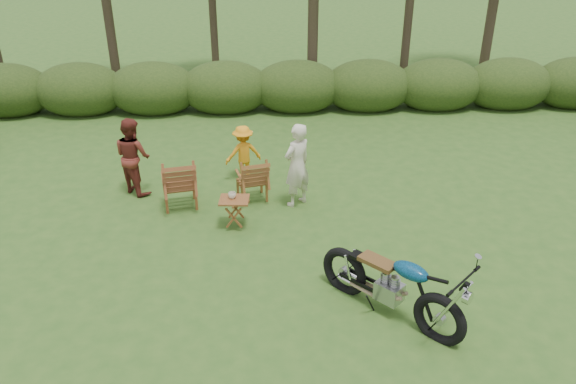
{
  "coord_description": "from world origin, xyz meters",
  "views": [
    {
      "loc": [
        -0.93,
        -6.28,
        5.21
      ],
      "look_at": [
        -0.56,
        2.08,
        0.9
      ],
      "focal_mm": 35.0,
      "sensor_mm": 36.0,
      "label": 1
    }
  ],
  "objects_px": {
    "lawn_chair_left": "(181,206)",
    "motorcycle": "(387,312)",
    "adult_a": "(297,204)",
    "lawn_chair_right": "(252,199)",
    "cup": "(232,195)",
    "child": "(244,178)",
    "adult_b": "(138,191)",
    "side_table": "(235,213)"
  },
  "relations": [
    {
      "from": "motorcycle",
      "to": "lawn_chair_right",
      "type": "height_order",
      "value": "motorcycle"
    },
    {
      "from": "motorcycle",
      "to": "lawn_chair_right",
      "type": "relative_size",
      "value": 2.48
    },
    {
      "from": "lawn_chair_left",
      "to": "motorcycle",
      "type": "bearing_deg",
      "value": 123.24
    },
    {
      "from": "adult_b",
      "to": "child",
      "type": "distance_m",
      "value": 2.21
    },
    {
      "from": "lawn_chair_right",
      "to": "child",
      "type": "relative_size",
      "value": 0.76
    },
    {
      "from": "side_table",
      "to": "cup",
      "type": "relative_size",
      "value": 4.09
    },
    {
      "from": "side_table",
      "to": "adult_a",
      "type": "relative_size",
      "value": 0.34
    },
    {
      "from": "cup",
      "to": "adult_b",
      "type": "xyz_separation_m",
      "value": [
        -2.01,
        1.45,
        -0.61
      ]
    },
    {
      "from": "lawn_chair_left",
      "to": "child",
      "type": "bearing_deg",
      "value": -147.64
    },
    {
      "from": "lawn_chair_right",
      "to": "adult_a",
      "type": "relative_size",
      "value": 0.54
    },
    {
      "from": "side_table",
      "to": "adult_b",
      "type": "relative_size",
      "value": 0.36
    },
    {
      "from": "lawn_chair_right",
      "to": "side_table",
      "type": "height_order",
      "value": "side_table"
    },
    {
      "from": "motorcycle",
      "to": "cup",
      "type": "height_order",
      "value": "cup"
    },
    {
      "from": "adult_a",
      "to": "lawn_chair_left",
      "type": "bearing_deg",
      "value": -40.18
    },
    {
      "from": "motorcycle",
      "to": "cup",
      "type": "distance_m",
      "value": 3.48
    },
    {
      "from": "side_table",
      "to": "cup",
      "type": "bearing_deg",
      "value": 130.19
    },
    {
      "from": "lawn_chair_right",
      "to": "side_table",
      "type": "distance_m",
      "value": 1.13
    },
    {
      "from": "side_table",
      "to": "adult_a",
      "type": "bearing_deg",
      "value": 34.65
    },
    {
      "from": "motorcycle",
      "to": "cup",
      "type": "xyz_separation_m",
      "value": [
        -2.3,
        2.54,
        0.61
      ]
    },
    {
      "from": "lawn_chair_right",
      "to": "child",
      "type": "height_order",
      "value": "child"
    },
    {
      "from": "lawn_chair_right",
      "to": "adult_a",
      "type": "xyz_separation_m",
      "value": [
        0.87,
        -0.26,
        0.0
      ]
    },
    {
      "from": "lawn_chair_right",
      "to": "adult_b",
      "type": "distance_m",
      "value": 2.38
    },
    {
      "from": "lawn_chair_left",
      "to": "adult_b",
      "type": "distance_m",
      "value": 1.18
    },
    {
      "from": "motorcycle",
      "to": "adult_a",
      "type": "relative_size",
      "value": 1.35
    },
    {
      "from": "motorcycle",
      "to": "cup",
      "type": "bearing_deg",
      "value": 177.7
    },
    {
      "from": "cup",
      "to": "adult_a",
      "type": "height_order",
      "value": "adult_a"
    },
    {
      "from": "motorcycle",
      "to": "lawn_chair_left",
      "type": "height_order",
      "value": "motorcycle"
    },
    {
      "from": "side_table",
      "to": "adult_b",
      "type": "height_order",
      "value": "adult_b"
    },
    {
      "from": "adult_b",
      "to": "side_table",
      "type": "bearing_deg",
      "value": -173.28
    },
    {
      "from": "lawn_chair_right",
      "to": "lawn_chair_left",
      "type": "distance_m",
      "value": 1.39
    },
    {
      "from": "lawn_chair_right",
      "to": "adult_a",
      "type": "bearing_deg",
      "value": 148.98
    },
    {
      "from": "adult_b",
      "to": "lawn_chair_right",
      "type": "bearing_deg",
      "value": -147.67
    },
    {
      "from": "adult_b",
      "to": "adult_a",
      "type": "bearing_deg",
      "value": -149.32
    },
    {
      "from": "motorcycle",
      "to": "lawn_chair_left",
      "type": "relative_size",
      "value": 2.19
    },
    {
      "from": "motorcycle",
      "to": "lawn_chair_left",
      "type": "bearing_deg",
      "value": -179.29
    },
    {
      "from": "motorcycle",
      "to": "adult_b",
      "type": "xyz_separation_m",
      "value": [
        -4.31,
        4.0,
        0.0
      ]
    },
    {
      "from": "lawn_chair_left",
      "to": "child",
      "type": "distance_m",
      "value": 1.66
    },
    {
      "from": "motorcycle",
      "to": "child",
      "type": "distance_m",
      "value": 4.97
    },
    {
      "from": "lawn_chair_left",
      "to": "child",
      "type": "xyz_separation_m",
      "value": [
        1.19,
        1.16,
        0.0
      ]
    },
    {
      "from": "side_table",
      "to": "child",
      "type": "height_order",
      "value": "child"
    },
    {
      "from": "motorcycle",
      "to": "adult_b",
      "type": "distance_m",
      "value": 5.88
    },
    {
      "from": "side_table",
      "to": "adult_b",
      "type": "distance_m",
      "value": 2.55
    }
  ]
}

